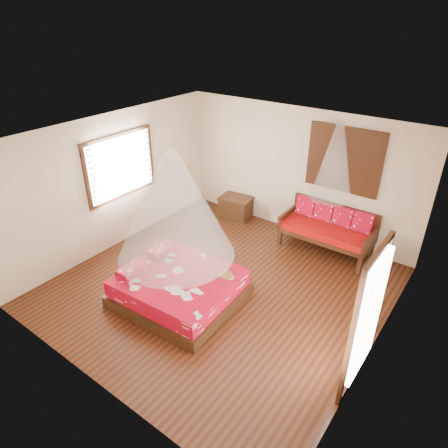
% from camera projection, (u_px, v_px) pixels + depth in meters
% --- Properties ---
extents(room, '(5.54, 5.54, 2.84)m').
position_uv_depth(room, '(221.00, 220.00, 6.74)').
color(room, black).
rests_on(room, ground).
extents(bed, '(2.08, 1.90, 0.63)m').
position_uv_depth(bed, '(178.00, 287.00, 6.99)').
color(bed, black).
rests_on(bed, floor).
extents(daybed, '(1.88, 0.84, 0.97)m').
position_uv_depth(daybed, '(328.00, 227.00, 8.32)').
color(daybed, black).
rests_on(daybed, floor).
extents(storage_chest, '(0.81, 0.64, 0.52)m').
position_uv_depth(storage_chest, '(236.00, 207.00, 9.74)').
color(storage_chest, black).
rests_on(storage_chest, floor).
extents(shutter_panel, '(1.52, 0.06, 1.32)m').
position_uv_depth(shutter_panel, '(344.00, 160.00, 7.89)').
color(shutter_panel, black).
rests_on(shutter_panel, wall_back).
extents(window_left, '(0.10, 1.74, 1.34)m').
position_uv_depth(window_left, '(121.00, 166.00, 8.15)').
color(window_left, black).
rests_on(window_left, wall_left).
extents(glazed_door, '(0.08, 1.02, 2.16)m').
position_uv_depth(glazed_door, '(364.00, 321.00, 5.06)').
color(glazed_door, black).
rests_on(glazed_door, floor).
extents(wine_tray, '(0.26, 0.26, 0.21)m').
position_uv_depth(wine_tray, '(225.00, 273.00, 6.85)').
color(wine_tray, brown).
rests_on(wine_tray, bed).
extents(mosquito_net_main, '(1.92, 1.92, 1.80)m').
position_uv_depth(mosquito_net_main, '(174.00, 205.00, 6.21)').
color(mosquito_net_main, white).
rests_on(mosquito_net_main, ceiling).
extents(mosquito_net_daybed, '(0.78, 0.78, 1.50)m').
position_uv_depth(mosquito_net_daybed, '(335.00, 162.00, 7.51)').
color(mosquito_net_daybed, white).
rests_on(mosquito_net_daybed, ceiling).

